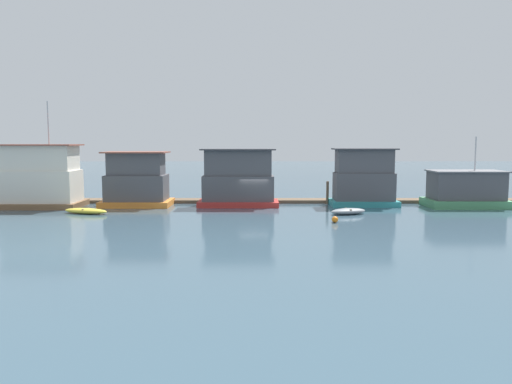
{
  "coord_description": "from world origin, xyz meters",
  "views": [
    {
      "loc": [
        0.17,
        -44.28,
        5.83
      ],
      "look_at": [
        0.0,
        -1.0,
        1.4
      ],
      "focal_mm": 35.0,
      "sensor_mm": 36.0,
      "label": 1
    }
  ],
  "objects_px": {
    "dinghy_grey": "(350,211)",
    "mooring_post_near_right": "(329,193)",
    "mooring_post_far_left": "(391,197)",
    "houseboat_teal": "(366,179)",
    "houseboat_brown": "(43,178)",
    "dinghy_yellow": "(88,211)",
    "houseboat_red": "(240,180)",
    "houseboat_green": "(468,190)",
    "houseboat_orange": "(139,182)",
    "mooring_post_centre": "(82,192)",
    "buoy_orange": "(337,220)"
  },
  "relations": [
    {
      "from": "dinghy_grey",
      "to": "mooring_post_near_right",
      "type": "distance_m",
      "value": 6.75
    },
    {
      "from": "dinghy_grey",
      "to": "mooring_post_far_left",
      "type": "distance_m",
      "value": 8.32
    },
    {
      "from": "houseboat_teal",
      "to": "mooring_post_near_right",
      "type": "xyz_separation_m",
      "value": [
        -3.09,
        1.2,
        -1.34
      ]
    },
    {
      "from": "houseboat_teal",
      "to": "dinghy_grey",
      "type": "xyz_separation_m",
      "value": [
        -2.37,
        -5.46,
        -2.14
      ]
    },
    {
      "from": "houseboat_brown",
      "to": "houseboat_teal",
      "type": "relative_size",
      "value": 1.55
    },
    {
      "from": "dinghy_yellow",
      "to": "mooring_post_far_left",
      "type": "xyz_separation_m",
      "value": [
        26.05,
        6.33,
        0.39
      ]
    },
    {
      "from": "houseboat_red",
      "to": "dinghy_grey",
      "type": "distance_m",
      "value": 10.59
    },
    {
      "from": "houseboat_red",
      "to": "houseboat_green",
      "type": "distance_m",
      "value": 20.26
    },
    {
      "from": "houseboat_orange",
      "to": "houseboat_red",
      "type": "xyz_separation_m",
      "value": [
        9.16,
        -0.12,
        0.13
      ]
    },
    {
      "from": "mooring_post_near_right",
      "to": "mooring_post_centre",
      "type": "bearing_deg",
      "value": 180.0
    },
    {
      "from": "houseboat_green",
      "to": "houseboat_orange",
      "type": "bearing_deg",
      "value": 178.6
    },
    {
      "from": "houseboat_orange",
      "to": "houseboat_red",
      "type": "distance_m",
      "value": 9.16
    },
    {
      "from": "houseboat_red",
      "to": "mooring_post_centre",
      "type": "bearing_deg",
      "value": 174.53
    },
    {
      "from": "mooring_post_near_right",
      "to": "mooring_post_far_left",
      "type": "xyz_separation_m",
      "value": [
        5.69,
        0.0,
        -0.44
      ]
    },
    {
      "from": "houseboat_teal",
      "to": "buoy_orange",
      "type": "distance_m",
      "value": 10.59
    },
    {
      "from": "mooring_post_centre",
      "to": "buoy_orange",
      "type": "distance_m",
      "value": 24.58
    },
    {
      "from": "houseboat_orange",
      "to": "mooring_post_centre",
      "type": "height_order",
      "value": "houseboat_orange"
    },
    {
      "from": "houseboat_orange",
      "to": "buoy_orange",
      "type": "xyz_separation_m",
      "value": [
        16.42,
        -9.43,
        -1.96
      ]
    },
    {
      "from": "houseboat_red",
      "to": "buoy_orange",
      "type": "height_order",
      "value": "houseboat_red"
    },
    {
      "from": "houseboat_green",
      "to": "mooring_post_far_left",
      "type": "relative_size",
      "value": 5.59
    },
    {
      "from": "mooring_post_centre",
      "to": "mooring_post_far_left",
      "type": "bearing_deg",
      "value": 0.0
    },
    {
      "from": "dinghy_yellow",
      "to": "dinghy_grey",
      "type": "bearing_deg",
      "value": -0.92
    },
    {
      "from": "mooring_post_centre",
      "to": "dinghy_yellow",
      "type": "bearing_deg",
      "value": -66.75
    },
    {
      "from": "houseboat_teal",
      "to": "dinghy_grey",
      "type": "bearing_deg",
      "value": -113.43
    },
    {
      "from": "houseboat_brown",
      "to": "dinghy_yellow",
      "type": "distance_m",
      "value": 7.08
    },
    {
      "from": "houseboat_brown",
      "to": "dinghy_yellow",
      "type": "relative_size",
      "value": 2.35
    },
    {
      "from": "houseboat_red",
      "to": "dinghy_yellow",
      "type": "relative_size",
      "value": 1.82
    },
    {
      "from": "mooring_post_near_right",
      "to": "dinghy_grey",
      "type": "bearing_deg",
      "value": -83.84
    },
    {
      "from": "houseboat_red",
      "to": "mooring_post_near_right",
      "type": "relative_size",
      "value": 3.41
    },
    {
      "from": "houseboat_brown",
      "to": "houseboat_red",
      "type": "distance_m",
      "value": 17.43
    },
    {
      "from": "dinghy_yellow",
      "to": "mooring_post_centre",
      "type": "xyz_separation_m",
      "value": [
        -2.72,
        6.33,
        0.86
      ]
    },
    {
      "from": "mooring_post_far_left",
      "to": "buoy_orange",
      "type": "relative_size",
      "value": 2.67
    },
    {
      "from": "mooring_post_centre",
      "to": "houseboat_orange",
      "type": "bearing_deg",
      "value": -12.96
    },
    {
      "from": "dinghy_yellow",
      "to": "mooring_post_near_right",
      "type": "relative_size",
      "value": 1.87
    },
    {
      "from": "mooring_post_far_left",
      "to": "dinghy_grey",
      "type": "bearing_deg",
      "value": -126.7
    },
    {
      "from": "houseboat_brown",
      "to": "mooring_post_far_left",
      "type": "xyz_separation_m",
      "value": [
        31.34,
        2.25,
        -1.98
      ]
    },
    {
      "from": "houseboat_green",
      "to": "mooring_post_near_right",
      "type": "distance_m",
      "value": 12.17
    },
    {
      "from": "houseboat_teal",
      "to": "houseboat_green",
      "type": "bearing_deg",
      "value": -5.3
    },
    {
      "from": "dinghy_yellow",
      "to": "mooring_post_near_right",
      "type": "xyz_separation_m",
      "value": [
        20.36,
        6.33,
        0.83
      ]
    },
    {
      "from": "houseboat_brown",
      "to": "mooring_post_centre",
      "type": "bearing_deg",
      "value": 41.28
    },
    {
      "from": "buoy_orange",
      "to": "houseboat_brown",
      "type": "bearing_deg",
      "value": 161.02
    },
    {
      "from": "dinghy_grey",
      "to": "buoy_orange",
      "type": "bearing_deg",
      "value": -112.73
    },
    {
      "from": "houseboat_teal",
      "to": "mooring_post_far_left",
      "type": "height_order",
      "value": "houseboat_teal"
    },
    {
      "from": "houseboat_teal",
      "to": "houseboat_brown",
      "type": "bearing_deg",
      "value": -177.9
    },
    {
      "from": "dinghy_yellow",
      "to": "mooring_post_near_right",
      "type": "bearing_deg",
      "value": 17.26
    },
    {
      "from": "mooring_post_centre",
      "to": "houseboat_green",
      "type": "bearing_deg",
      "value": -3.31
    },
    {
      "from": "dinghy_yellow",
      "to": "buoy_orange",
      "type": "relative_size",
      "value": 8.54
    },
    {
      "from": "houseboat_orange",
      "to": "mooring_post_far_left",
      "type": "distance_m",
      "value": 23.18
    },
    {
      "from": "houseboat_teal",
      "to": "dinghy_yellow",
      "type": "height_order",
      "value": "houseboat_teal"
    },
    {
      "from": "dinghy_grey",
      "to": "mooring_post_centre",
      "type": "bearing_deg",
      "value": 164.36
    }
  ]
}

